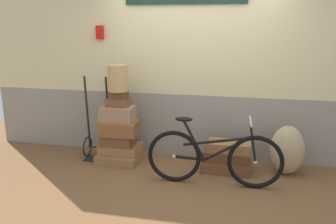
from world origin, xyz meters
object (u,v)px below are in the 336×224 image
suitcase_6 (119,95)px  luggage_trolley (99,140)px  suitcase_2 (118,139)px  wicker_basket (118,78)px  bicycle (213,158)px  suitcase_0 (119,158)px  suitcase_5 (118,102)px  suitcase_3 (119,128)px  suitcase_7 (226,166)px  burlap_sack (287,150)px  suitcase_9 (229,146)px  suitcase_1 (121,148)px  suitcase_4 (118,114)px  suitcase_8 (226,155)px

suitcase_6 → luggage_trolley: bearing=166.5°
suitcase_2 → wicker_basket: size_ratio=1.23×
bicycle → suitcase_0: bearing=162.0°
suitcase_5 → luggage_trolley: luggage_trolley is taller
suitcase_3 → suitcase_7: bearing=-2.3°
suitcase_6 → burlap_sack: (2.35, 0.05, -0.67)m
suitcase_9 → wicker_basket: 1.80m
suitcase_1 → suitcase_2: (-0.02, -0.03, 0.15)m
wicker_basket → luggage_trolley: 1.04m
wicker_basket → suitcase_7: bearing=-0.9°
wicker_basket → luggage_trolley: bearing=169.0°
suitcase_7 → bicycle: (-0.14, -0.46, 0.29)m
suitcase_1 → suitcase_6: suitcase_6 is taller
suitcase_2 → wicker_basket: 0.90m
suitcase_1 → wicker_basket: bearing=-67.2°
suitcase_9 → suitcase_4: bearing=179.7°
suitcase_2 → suitcase_7: size_ratio=0.68×
suitcase_5 → suitcase_7: (1.56, -0.05, -0.82)m
suitcase_2 → suitcase_7: suitcase_2 is taller
suitcase_0 → suitcase_3: size_ratio=1.15×
wicker_basket → burlap_sack: (2.34, 0.06, -0.91)m
suitcase_1 → suitcase_5: size_ratio=1.80×
burlap_sack → suitcase_6: bearing=-178.8°
suitcase_4 → bicycle: (1.42, -0.48, -0.37)m
suitcase_7 → bicycle: bicycle is taller
suitcase_7 → burlap_sack: burlap_sack is taller
suitcase_4 → suitcase_6: bearing=49.4°
suitcase_7 → wicker_basket: wicker_basket is taller
suitcase_4 → luggage_trolley: luggage_trolley is taller
burlap_sack → suitcase_4: bearing=-178.3°
suitcase_1 → burlap_sack: 2.35m
suitcase_4 → suitcase_9: suitcase_4 is taller
suitcase_9 → burlap_sack: 0.77m
suitcase_6 → bicycle: suitcase_6 is taller
suitcase_4 → wicker_basket: size_ratio=1.27×
suitcase_6 → bicycle: bearing=-23.9°
luggage_trolley → bicycle: 1.87m
suitcase_1 → suitcase_7: 1.55m
suitcase_1 → burlap_sack: (2.35, 0.05, 0.14)m
suitcase_4 → bicycle: bearing=-19.0°
suitcase_1 → suitcase_0: bearing=-108.1°
suitcase_8 → suitcase_4: bearing=-177.2°
suitcase_0 → luggage_trolley: luggage_trolley is taller
suitcase_3 → suitcase_5: suitcase_5 is taller
suitcase_1 → suitcase_4: size_ratio=1.24×
suitcase_2 → suitcase_6: suitcase_6 is taller
suitcase_8 → suitcase_3: bearing=-176.5°
suitcase_0 → luggage_trolley: 0.43m
suitcase_6 → suitcase_9: size_ratio=0.45×
suitcase_3 → suitcase_7: (1.54, 0.00, -0.45)m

